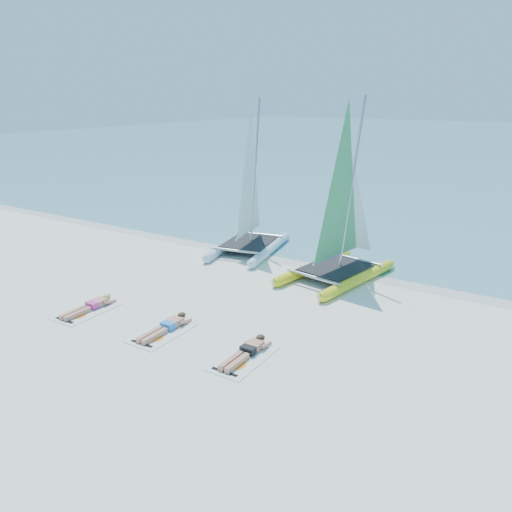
# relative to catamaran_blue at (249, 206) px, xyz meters

# --- Properties ---
(ground) EXTENTS (140.00, 140.00, 0.00)m
(ground) POSITION_rel_catamaran_blue_xyz_m (2.11, -5.64, -1.83)
(ground) COLOR white
(ground) RESTS_ON ground
(sea) EXTENTS (140.00, 115.00, 0.01)m
(sea) POSITION_rel_catamaran_blue_xyz_m (2.11, 57.36, -1.83)
(sea) COLOR #68A4AE
(sea) RESTS_ON ground
(wet_sand_strip) EXTENTS (140.00, 1.40, 0.01)m
(wet_sand_strip) POSITION_rel_catamaran_blue_xyz_m (2.11, -0.14, -1.83)
(wet_sand_strip) COLOR silver
(wet_sand_strip) RESTS_ON ground
(catamaran_blue) EXTENTS (2.97, 4.83, 6.14)m
(catamaran_blue) POSITION_rel_catamaran_blue_xyz_m (0.00, 0.00, 0.00)
(catamaran_blue) COLOR #C2EAFF
(catamaran_blue) RESTS_ON ground
(catamaran_yellow) EXTENTS (2.98, 5.02, 6.23)m
(catamaran_yellow) POSITION_rel_catamaran_blue_xyz_m (4.32, -0.68, 0.13)
(catamaran_yellow) COLOR #FDFB1A
(catamaran_yellow) RESTS_ON ground
(towel_a) EXTENTS (1.00, 1.85, 0.02)m
(towel_a) POSITION_rel_catamaran_blue_xyz_m (-0.78, -7.58, -1.82)
(towel_a) COLOR silver
(towel_a) RESTS_ON ground
(sunbather_a) EXTENTS (0.37, 1.73, 0.26)m
(sunbather_a) POSITION_rel_catamaran_blue_xyz_m (-0.78, -7.39, -1.71)
(sunbather_a) COLOR tan
(sunbather_a) RESTS_ON towel_a
(towel_b) EXTENTS (1.00, 1.85, 0.02)m
(towel_b) POSITION_rel_catamaran_blue_xyz_m (2.03, -7.44, -1.82)
(towel_b) COLOR silver
(towel_b) RESTS_ON ground
(sunbather_b) EXTENTS (0.37, 1.73, 0.26)m
(sunbather_b) POSITION_rel_catamaran_blue_xyz_m (2.03, -7.25, -1.71)
(sunbather_b) COLOR tan
(sunbather_b) RESTS_ON towel_b
(towel_c) EXTENTS (1.00, 1.85, 0.02)m
(towel_c) POSITION_rel_catamaran_blue_xyz_m (4.58, -7.43, -1.82)
(towel_c) COLOR silver
(towel_c) RESTS_ON ground
(sunbather_c) EXTENTS (0.37, 1.73, 0.26)m
(sunbather_c) POSITION_rel_catamaran_blue_xyz_m (4.58, -7.24, -1.71)
(sunbather_c) COLOR tan
(sunbather_c) RESTS_ON towel_c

